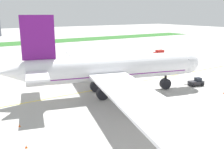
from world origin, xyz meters
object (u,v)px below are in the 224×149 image
object	(u,v)px
pushback_tug	(196,82)
service_truck_baggage_loader	(48,53)
service_truck_fuel_bowser	(159,53)
airliner_foreground	(109,69)
ground_crew_wingwalker_port	(178,133)
traffic_cone_near_nose	(19,125)
traffic_cone_port_wing	(224,93)
traffic_cone_starboard_wing	(26,146)
ground_crew_marshaller_front	(107,85)

from	to	relation	value
pushback_tug	service_truck_baggage_loader	distance (m)	70.36
service_truck_fuel_bowser	pushback_tug	bearing A→B (deg)	-121.02
airliner_foreground	ground_crew_wingwalker_port	bearing A→B (deg)	-96.07
pushback_tug	traffic_cone_near_nose	bearing A→B (deg)	-179.90
traffic_cone_port_wing	traffic_cone_starboard_wing	world-z (taller)	same
pushback_tug	airliner_foreground	bearing A→B (deg)	164.88
pushback_tug	traffic_cone_starboard_wing	xyz separation A→B (m)	(-48.69, -8.15, -0.74)
airliner_foreground	ground_crew_marshaller_front	bearing A→B (deg)	63.55
traffic_cone_port_wing	pushback_tug	bearing A→B (deg)	89.81
traffic_cone_near_nose	traffic_cone_starboard_wing	size ratio (longest dim) A/B	1.00
ground_crew_wingwalker_port	service_truck_fuel_bowser	world-z (taller)	service_truck_fuel_bowser
service_truck_fuel_bowser	ground_crew_wingwalker_port	bearing A→B (deg)	-131.09
traffic_cone_near_nose	traffic_cone_starboard_wing	world-z (taller)	same
pushback_tug	ground_crew_marshaller_front	size ratio (longest dim) A/B	3.76
airliner_foreground	service_truck_fuel_bowser	distance (m)	60.29
traffic_cone_starboard_wing	service_truck_fuel_bowser	world-z (taller)	service_truck_fuel_bowser
pushback_tug	service_truck_fuel_bowser	world-z (taller)	service_truck_fuel_bowser
airliner_foreground	ground_crew_marshaller_front	xyz separation A→B (m)	(2.47, 4.97, -5.59)
traffic_cone_port_wing	traffic_cone_starboard_wing	bearing A→B (deg)	179.49
pushback_tug	traffic_cone_starboard_wing	distance (m)	49.37
ground_crew_marshaller_front	traffic_cone_near_nose	bearing A→B (deg)	-155.49
ground_crew_marshaller_front	traffic_cone_port_wing	xyz separation A→B (m)	(22.05, -20.18, -0.68)
airliner_foreground	service_truck_fuel_bowser	size ratio (longest dim) A/B	16.24
traffic_cone_starboard_wing	pushback_tug	bearing A→B (deg)	9.50
service_truck_baggage_loader	service_truck_fuel_bowser	world-z (taller)	service_truck_baggage_loader
airliner_foreground	traffic_cone_starboard_wing	size ratio (longest dim) A/B	132.87
ground_crew_wingwalker_port	traffic_cone_port_wing	world-z (taller)	ground_crew_wingwalker_port
ground_crew_wingwalker_port	service_truck_baggage_loader	size ratio (longest dim) A/B	0.24
ground_crew_marshaller_front	ground_crew_wingwalker_port	bearing A→B (deg)	-99.70
traffic_cone_near_nose	traffic_cone_port_wing	distance (m)	48.44
traffic_cone_port_wing	service_truck_baggage_loader	distance (m)	78.67
traffic_cone_near_nose	traffic_cone_port_wing	size ratio (longest dim) A/B	1.00
traffic_cone_near_nose	service_truck_baggage_loader	bearing A→B (deg)	66.82
pushback_tug	service_truck_baggage_loader	xyz separation A→B (m)	(-18.63, 67.85, 0.66)
airliner_foreground	ground_crew_wingwalker_port	xyz separation A→B (m)	(-2.67, -25.10, -5.61)
service_truck_baggage_loader	traffic_cone_near_nose	bearing A→B (deg)	-113.18
pushback_tug	traffic_cone_near_nose	world-z (taller)	pushback_tug
traffic_cone_near_nose	service_truck_fuel_bowser	bearing A→B (deg)	29.61
service_truck_baggage_loader	traffic_cone_starboard_wing	bearing A→B (deg)	-111.58
airliner_foreground	service_truck_fuel_bowser	bearing A→B (deg)	34.96
ground_crew_marshaller_front	service_truck_fuel_bowser	size ratio (longest dim) A/B	0.34
airliner_foreground	service_truck_baggage_loader	xyz separation A→B (m)	(5.92, 61.21, -4.87)
service_truck_baggage_loader	ground_crew_wingwalker_port	bearing A→B (deg)	-95.68
pushback_tug	traffic_cone_near_nose	distance (m)	47.72
ground_crew_marshaller_front	traffic_cone_starboard_wing	size ratio (longest dim) A/B	2.74
airliner_foreground	pushback_tug	size ratio (longest dim) A/B	12.90
traffic_cone_starboard_wing	airliner_foreground	bearing A→B (deg)	31.49
service_truck_fuel_bowser	ground_crew_marshaller_front	bearing A→B (deg)	-147.80
traffic_cone_near_nose	service_truck_fuel_bowser	distance (m)	83.29
ground_crew_wingwalker_port	ground_crew_marshaller_front	distance (m)	30.50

